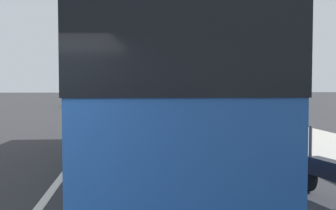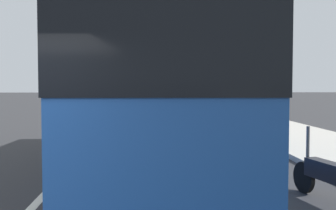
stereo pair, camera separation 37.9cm
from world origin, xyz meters
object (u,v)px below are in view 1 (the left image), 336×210
Objects in this scene: coach_bus at (164,83)px; car_oncoming at (144,100)px; car_behind_bus at (141,96)px; car_far_distant at (88,99)px; motorcycle_by_tree at (332,176)px.

coach_bus is 25.35m from car_oncoming.
car_oncoming is at bearing 175.56° from car_behind_bus.
motorcycle_by_tree is at bearing 15.02° from car_far_distant.
motorcycle_by_tree is at bearing 178.87° from car_behind_bus.
car_oncoming reaches higher than motorcycle_by_tree.
car_behind_bus is 0.96× the size of car_oncoming.
coach_bus is 36.77m from car_behind_bus.
car_behind_bus is (39.76, 2.06, 0.28)m from motorcycle_by_tree.
car_far_distant reaches higher than motorcycle_by_tree.
motorcycle_by_tree is (-3.02, -2.61, -1.57)m from coach_bus.
motorcycle_by_tree is 28.41m from car_oncoming.
car_oncoming is at bearing 56.12° from car_far_distant.
car_behind_bus reaches higher than car_oncoming.
car_far_distant is (29.06, 4.66, -1.30)m from coach_bus.
car_far_distant is at bearing 54.16° from car_oncoming.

